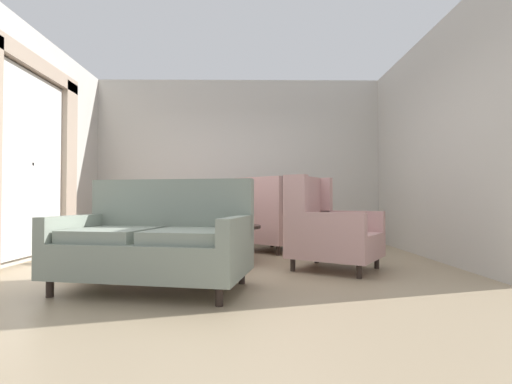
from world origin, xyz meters
TOP-DOWN VIEW (x-y plane):
  - ground at (0.00, 0.00)m, footprint 7.38×7.38m
  - wall_back at (0.00, 2.60)m, footprint 5.43×0.08m
  - wall_left at (-2.64, 0.78)m, footprint 0.08×3.64m
  - wall_right at (2.64, 0.78)m, footprint 0.08×3.64m
  - baseboard_back at (0.00, 2.55)m, footprint 5.27×0.03m
  - window_with_curtains at (-2.54, 0.44)m, footprint 0.12×2.06m
  - coffee_table at (-0.12, 0.36)m, footprint 0.95×0.95m
  - porcelain_vase at (-0.13, 0.32)m, footprint 0.19×0.19m
  - settee at (-0.59, -1.04)m, footprint 1.75×1.20m
  - armchair_near_sideboard at (1.10, -0.13)m, footprint 1.19×1.16m
  - armchair_far_left at (0.53, 1.33)m, footprint 1.23×1.24m
  - armchair_back_corner at (-0.35, 1.84)m, footprint 1.03×1.04m
  - armchair_foreground_right at (-1.04, 1.02)m, footprint 1.22×1.20m

SIDE VIEW (x-z plane):
  - ground at x=0.00m, z-range 0.00..0.00m
  - baseboard_back at x=0.00m, z-range 0.00..0.12m
  - coffee_table at x=-0.12m, z-range 0.16..0.62m
  - settee at x=-0.59m, z-range -0.09..0.89m
  - armchair_back_corner at x=-0.35m, z-range -0.07..0.90m
  - armchair_foreground_right at x=-1.04m, z-range -0.08..0.93m
  - armchair_near_sideboard at x=1.10m, z-range -0.09..0.96m
  - armchair_far_left at x=0.53m, z-range -0.11..1.01m
  - porcelain_vase at x=-0.13m, z-range 0.43..0.81m
  - window_with_curtains at x=-2.54m, z-range 0.09..2.70m
  - wall_back at x=0.00m, z-range 0.00..3.02m
  - wall_left at x=-2.64m, z-range 0.00..3.02m
  - wall_right at x=2.64m, z-range 0.00..3.02m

